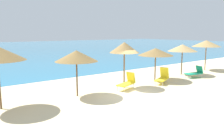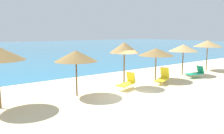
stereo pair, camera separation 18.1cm
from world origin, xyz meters
name	(u,v)px [view 1 (the left image)]	position (x,y,z in m)	size (l,w,h in m)	color
ground_plane	(134,95)	(0.00, 0.00, 0.00)	(160.00, 160.00, 0.00)	beige
beach_umbrella_2	(76,56)	(-2.69, 1.87, 2.30)	(2.41, 2.41, 2.62)	brown
beach_umbrella_3	(124,48)	(0.76, 1.83, 2.63)	(1.94, 1.94, 2.99)	brown
beach_umbrella_4	(156,52)	(4.11, 2.16, 2.15)	(2.66, 2.66, 2.44)	brown
beach_umbrella_5	(182,48)	(7.64, 2.34, 2.29)	(2.47, 2.47, 2.59)	brown
beach_umbrella_6	(206,44)	(11.33, 2.36, 2.55)	(2.64, 2.64, 2.86)	brown
lounge_chair_0	(195,72)	(7.42, 0.89, 0.41)	(1.53, 0.93, 0.93)	#199972
lounge_chair_1	(163,77)	(3.71, 1.08, 0.44)	(1.57, 1.12, 1.11)	yellow
lounge_chair_2	(127,82)	(0.60, 1.31, 0.46)	(1.53, 0.96, 1.05)	yellow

